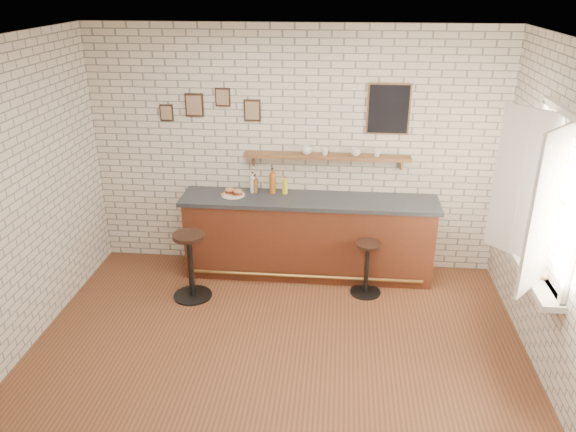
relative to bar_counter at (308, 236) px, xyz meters
name	(u,v)px	position (x,y,z in m)	size (l,w,h in m)	color
ground	(276,354)	(-0.21, -1.70, -0.51)	(5.00, 5.00, 0.00)	brown
bar_counter	(308,236)	(0.00, 0.00, 0.00)	(3.10, 0.65, 1.01)	#572717
sandwich_plate	(233,195)	(-0.93, 0.01, 0.51)	(0.28, 0.28, 0.01)	white
ciabatta_sandwich	(234,192)	(-0.92, 0.01, 0.55)	(0.24, 0.16, 0.08)	tan
potato_chips	(232,194)	(-0.94, 0.02, 0.52)	(0.26, 0.19, 0.00)	gold
bitters_bottle_brown	(255,185)	(-0.68, 0.14, 0.60)	(0.07, 0.07, 0.23)	brown
bitters_bottle_white	(253,184)	(-0.70, 0.14, 0.61)	(0.07, 0.07, 0.26)	silver
bitters_bottle_amber	(273,183)	(-0.46, 0.14, 0.63)	(0.08, 0.08, 0.32)	#A3511A
condiment_bottle_yellow	(285,186)	(-0.31, 0.14, 0.60)	(0.07, 0.07, 0.22)	yellow
bar_stool_left	(190,264)	(-1.31, -0.70, -0.07)	(0.47, 0.47, 0.81)	black
bar_stool_right	(367,266)	(0.71, -0.43, -0.15)	(0.37, 0.37, 0.66)	black
wall_shelf	(327,157)	(0.19, 0.20, 0.97)	(2.00, 0.18, 0.18)	brown
shelf_cup_a	(307,150)	(-0.04, 0.20, 1.04)	(0.13, 0.13, 0.10)	white
shelf_cup_b	(325,151)	(0.17, 0.20, 1.04)	(0.09, 0.09, 0.09)	white
shelf_cup_c	(356,152)	(0.54, 0.20, 1.04)	(0.12, 0.12, 0.10)	white
shelf_cup_d	(377,153)	(0.79, 0.20, 1.04)	(0.09, 0.09, 0.08)	white
back_wall_decor	(313,108)	(0.02, 0.28, 1.54)	(2.96, 0.02, 0.56)	black
window_sill	(531,271)	(2.19, -1.40, 0.39)	(0.20, 1.35, 0.06)	white
casement_window	(540,197)	(2.15, -1.40, 1.14)	(0.40, 1.30, 1.56)	white
book_lower	(533,273)	(2.17, -1.50, 0.44)	(0.18, 0.24, 0.02)	tan
book_upper	(532,269)	(2.17, -1.47, 0.45)	(0.15, 0.20, 0.02)	tan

